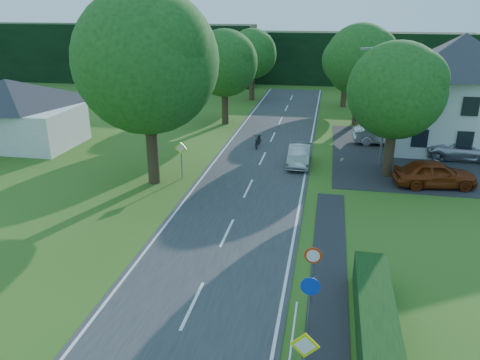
% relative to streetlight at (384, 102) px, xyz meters
% --- Properties ---
extents(road, '(7.00, 80.00, 0.04)m').
position_rel_streetlight_xyz_m(road, '(-8.06, -10.00, -4.44)').
color(road, '#323234').
rests_on(road, ground).
extents(parking_pad, '(14.00, 16.00, 0.04)m').
position_rel_streetlight_xyz_m(parking_pad, '(3.94, 3.00, -4.44)').
color(parking_pad, '#28272A').
rests_on(parking_pad, ground).
extents(line_edge_left, '(0.12, 80.00, 0.01)m').
position_rel_streetlight_xyz_m(line_edge_left, '(-11.31, -10.00, -4.42)').
color(line_edge_left, white).
rests_on(line_edge_left, road).
extents(line_edge_right, '(0.12, 80.00, 0.01)m').
position_rel_streetlight_xyz_m(line_edge_right, '(-4.81, -10.00, -4.42)').
color(line_edge_right, white).
rests_on(line_edge_right, road).
extents(line_centre, '(0.12, 80.00, 0.01)m').
position_rel_streetlight_xyz_m(line_centre, '(-8.06, -10.00, -4.42)').
color(line_centre, white).
rests_on(line_centre, road).
extents(tree_main, '(9.40, 9.40, 11.64)m').
position_rel_streetlight_xyz_m(tree_main, '(-14.06, -6.00, 1.36)').
color(tree_main, '#194815').
rests_on(tree_main, ground).
extents(tree_left_far, '(7.00, 7.00, 8.58)m').
position_rel_streetlight_xyz_m(tree_left_far, '(-13.06, 10.00, -0.17)').
color(tree_left_far, '#194815').
rests_on(tree_left_far, ground).
extents(tree_right_far, '(7.40, 7.40, 9.09)m').
position_rel_streetlight_xyz_m(tree_right_far, '(-1.06, 12.00, 0.08)').
color(tree_right_far, '#194815').
rests_on(tree_right_far, ground).
extents(tree_left_back, '(6.60, 6.60, 8.07)m').
position_rel_streetlight_xyz_m(tree_left_back, '(-12.56, 22.00, -0.43)').
color(tree_left_back, '#194815').
rests_on(tree_left_back, ground).
extents(tree_right_back, '(6.20, 6.20, 7.56)m').
position_rel_streetlight_xyz_m(tree_right_back, '(-2.06, 20.00, -0.68)').
color(tree_right_back, '#194815').
rests_on(tree_right_back, ground).
extents(tree_right_mid, '(7.00, 7.00, 8.58)m').
position_rel_streetlight_xyz_m(tree_right_mid, '(0.44, -2.00, -0.17)').
color(tree_right_mid, '#194815').
rests_on(tree_right_mid, ground).
extents(treeline_left, '(44.00, 6.00, 8.00)m').
position_rel_streetlight_xyz_m(treeline_left, '(-36.06, 32.00, -0.46)').
color(treeline_left, black).
rests_on(treeline_left, ground).
extents(treeline_right, '(30.00, 5.00, 7.00)m').
position_rel_streetlight_xyz_m(treeline_right, '(-0.06, 36.00, -0.96)').
color(treeline_right, black).
rests_on(treeline_right, ground).
extents(bungalow_left, '(11.00, 6.50, 5.20)m').
position_rel_streetlight_xyz_m(bungalow_left, '(-28.06, 0.00, -1.75)').
color(bungalow_left, beige).
rests_on(bungalow_left, ground).
extents(house_white, '(10.60, 8.40, 8.60)m').
position_rel_streetlight_xyz_m(house_white, '(5.94, 6.00, -0.06)').
color(house_white, silver).
rests_on(house_white, ground).
extents(streetlight, '(2.03, 0.18, 8.00)m').
position_rel_streetlight_xyz_m(streetlight, '(0.00, 0.00, 0.00)').
color(streetlight, gray).
rests_on(streetlight, ground).
extents(sign_priority_right, '(0.78, 0.09, 2.59)m').
position_rel_streetlight_xyz_m(sign_priority_right, '(-3.76, -22.02, -2.67)').
color(sign_priority_right, gray).
rests_on(sign_priority_right, ground).
extents(sign_roundabout, '(0.64, 0.08, 2.37)m').
position_rel_streetlight_xyz_m(sign_roundabout, '(-3.76, -19.02, -2.79)').
color(sign_roundabout, gray).
rests_on(sign_roundabout, ground).
extents(sign_speed_limit, '(0.64, 0.11, 2.37)m').
position_rel_streetlight_xyz_m(sign_speed_limit, '(-3.76, -17.03, -2.70)').
color(sign_speed_limit, gray).
rests_on(sign_speed_limit, ground).
extents(sign_priority_left, '(0.78, 0.09, 2.44)m').
position_rel_streetlight_xyz_m(sign_priority_left, '(-12.56, -5.02, -2.75)').
color(sign_priority_left, gray).
rests_on(sign_priority_left, ground).
extents(moving_car, '(1.51, 4.25, 1.40)m').
position_rel_streetlight_xyz_m(moving_car, '(-5.36, -0.83, -3.73)').
color(moving_car, '#A4A5A9').
rests_on(moving_car, road).
extents(motorcycle, '(0.74, 2.12, 1.11)m').
position_rel_streetlight_xyz_m(motorcycle, '(-8.83, 2.90, -3.87)').
color(motorcycle, black).
rests_on(motorcycle, road).
extents(parked_car_red, '(5.09, 2.63, 1.66)m').
position_rel_streetlight_xyz_m(parked_car_red, '(3.04, -3.50, -3.60)').
color(parked_car_red, maroon).
rests_on(parked_car_red, parking_pad).
extents(parked_car_silver_a, '(5.07, 2.06, 1.64)m').
position_rel_streetlight_xyz_m(parked_car_silver_a, '(0.97, 5.59, -3.61)').
color(parked_car_silver_a, '#B4B3B8').
rests_on(parked_car_silver_a, parking_pad).
extents(parked_car_silver_b, '(5.16, 2.47, 1.42)m').
position_rel_streetlight_xyz_m(parked_car_silver_b, '(6.06, 2.65, -3.71)').
color(parked_car_silver_b, '#B4B3BB').
rests_on(parked_car_silver_b, parking_pad).
extents(parasol, '(2.68, 2.71, 2.06)m').
position_rel_streetlight_xyz_m(parasol, '(3.75, 3.83, -3.40)').
color(parasol, '#B4190E').
rests_on(parasol, parking_pad).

